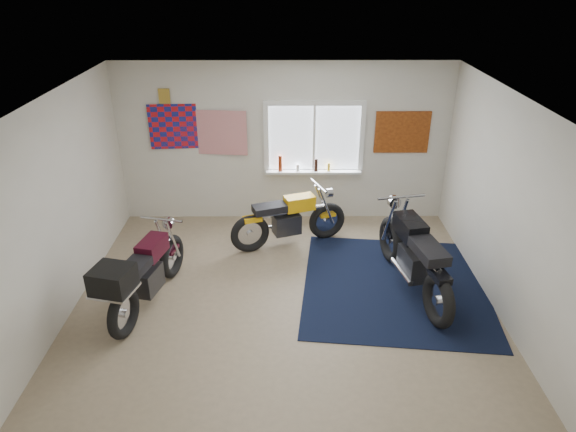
{
  "coord_description": "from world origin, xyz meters",
  "views": [
    {
      "loc": [
        0.03,
        -5.68,
        4.07
      ],
      "look_at": [
        0.06,
        0.4,
        1.05
      ],
      "focal_mm": 32.0,
      "sensor_mm": 36.0,
      "label": 1
    }
  ],
  "objects_px": {
    "navy_rug": "(394,286)",
    "yellow_triumph": "(289,220)",
    "maroon_tourer": "(142,275)",
    "black_chrome_bike": "(414,257)"
  },
  "relations": [
    {
      "from": "navy_rug",
      "to": "yellow_triumph",
      "type": "height_order",
      "value": "yellow_triumph"
    },
    {
      "from": "yellow_triumph",
      "to": "maroon_tourer",
      "type": "height_order",
      "value": "maroon_tourer"
    },
    {
      "from": "navy_rug",
      "to": "maroon_tourer",
      "type": "bearing_deg",
      "value": -171.28
    },
    {
      "from": "black_chrome_bike",
      "to": "maroon_tourer",
      "type": "height_order",
      "value": "black_chrome_bike"
    },
    {
      "from": "navy_rug",
      "to": "maroon_tourer",
      "type": "xyz_separation_m",
      "value": [
        -3.34,
        -0.51,
        0.52
      ]
    },
    {
      "from": "yellow_triumph",
      "to": "maroon_tourer",
      "type": "relative_size",
      "value": 0.93
    },
    {
      "from": "navy_rug",
      "to": "yellow_triumph",
      "type": "bearing_deg",
      "value": 140.78
    },
    {
      "from": "maroon_tourer",
      "to": "navy_rug",
      "type": "bearing_deg",
      "value": -67.88
    },
    {
      "from": "navy_rug",
      "to": "black_chrome_bike",
      "type": "xyz_separation_m",
      "value": [
        0.2,
        -0.07,
        0.5
      ]
    },
    {
      "from": "navy_rug",
      "to": "maroon_tourer",
      "type": "height_order",
      "value": "maroon_tourer"
    }
  ]
}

